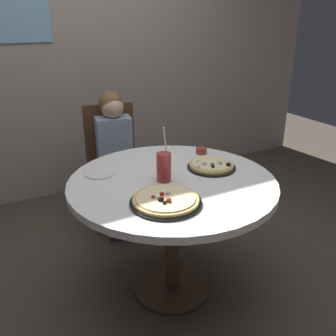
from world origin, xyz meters
name	(u,v)px	position (x,y,z in m)	size (l,w,h in m)	color
ground_plane	(172,287)	(0.00, 0.00, 0.00)	(8.00, 8.00, 0.00)	#4C4238
wall_with_window	(76,33)	(0.00, 1.75, 1.45)	(5.20, 0.14, 2.90)	#A8998E
dining_table	(172,196)	(0.00, 0.00, 0.65)	(1.15, 1.15, 0.75)	white
chair_wooden	(113,157)	(0.02, 1.03, 0.53)	(0.47, 0.47, 0.95)	brown
diner_child	(117,171)	(-0.01, 0.85, 0.48)	(0.31, 0.43, 1.08)	#3F4766
pizza_veggie	(166,201)	(-0.16, -0.23, 0.77)	(0.35, 0.35, 0.05)	black
pizza_cheese	(212,166)	(0.28, 0.03, 0.77)	(0.29, 0.29, 0.05)	black
soda_cup	(164,167)	(-0.05, 0.01, 0.83)	(0.08, 0.08, 0.31)	#B73333
sauce_bowl	(201,151)	(0.37, 0.27, 0.77)	(0.07, 0.07, 0.04)	brown
plate_small	(100,173)	(-0.33, 0.26, 0.76)	(0.18, 0.18, 0.01)	white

